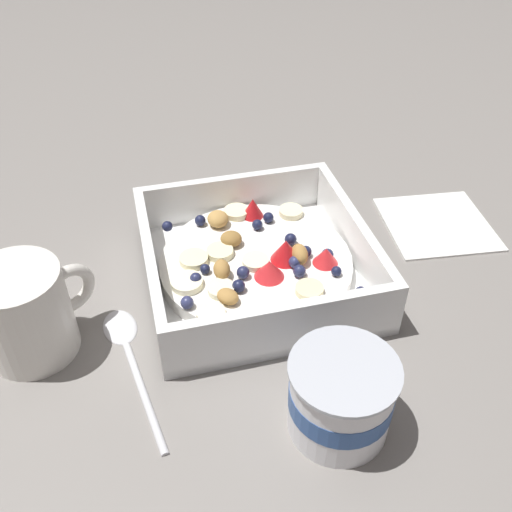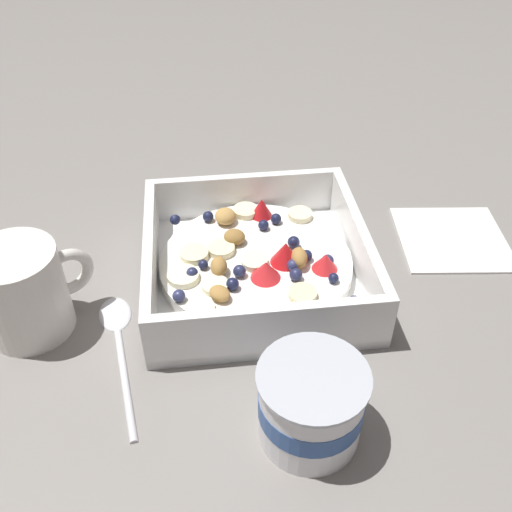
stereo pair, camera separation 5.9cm
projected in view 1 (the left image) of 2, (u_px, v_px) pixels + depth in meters
ground_plane at (240, 286)px, 0.60m from camera, size 2.40×2.40×0.00m
fruit_bowl at (256, 264)px, 0.59m from camera, size 0.22×0.22×0.06m
spoon at (126, 344)px, 0.53m from camera, size 0.05×0.17×0.01m
yogurt_cup at (341, 397)px, 0.45m from camera, size 0.09×0.09×0.07m
coffee_mug at (27, 312)px, 0.50m from camera, size 0.10×0.08×0.09m
folded_napkin at (437, 223)px, 0.68m from camera, size 0.13×0.13×0.01m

